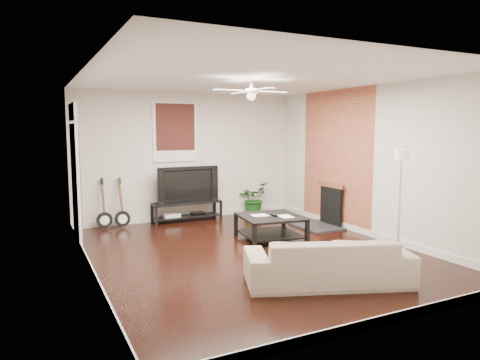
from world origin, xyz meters
name	(u,v)px	position (x,y,z in m)	size (l,w,h in m)	color
room	(251,167)	(0.00, 0.00, 1.40)	(5.01, 6.01, 2.81)	black
brick_accent	(336,159)	(2.49, 1.00, 1.40)	(0.02, 2.20, 2.80)	#B25839
fireplace	(323,205)	(2.20, 1.00, 0.46)	(0.80, 1.10, 0.92)	black
window_back	(175,132)	(-0.30, 2.97, 1.95)	(1.00, 0.06, 1.30)	#39110F
door_left	(76,173)	(-2.46, 1.90, 1.25)	(0.08, 1.00, 2.50)	white
tv_stand	(187,211)	(-0.13, 2.78, 0.21)	(1.52, 0.41, 0.43)	black
tv	(186,184)	(-0.13, 2.80, 0.82)	(1.36, 0.18, 0.78)	black
coffee_table	(270,228)	(0.70, 0.57, 0.22)	(1.05, 1.05, 0.44)	black
sofa	(327,260)	(0.23, -1.72, 0.31)	(2.12, 0.83, 0.62)	tan
floor_lamp	(400,209)	(1.58, -1.62, 0.87)	(0.29, 0.29, 1.73)	silver
potted_plant	(253,198)	(1.54, 2.82, 0.38)	(0.68, 0.59, 0.76)	#175117
guitar_left	(104,204)	(-1.88, 2.75, 0.52)	(0.32, 0.23, 1.03)	black
guitar_right	(122,203)	(-1.53, 2.72, 0.52)	(0.32, 0.23, 1.03)	black
ceiling_fan	(251,91)	(0.00, 0.00, 2.60)	(1.24, 1.24, 0.32)	white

